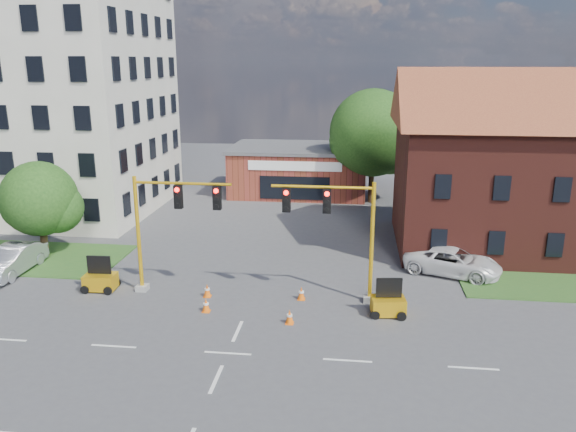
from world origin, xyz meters
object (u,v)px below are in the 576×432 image
(trailer_east, at_px, (388,304))
(pickup_white, at_px, (453,262))
(signal_mast_east, at_px, (339,227))
(trailer_west, at_px, (100,280))
(signal_mast_west, at_px, (168,221))

(trailer_east, relative_size, pickup_white, 0.33)
(signal_mast_east, xyz_separation_m, trailer_west, (-12.55, -0.23, -3.34))
(trailer_west, distance_m, pickup_white, 19.54)
(signal_mast_east, distance_m, trailer_west, 12.99)
(trailer_west, bearing_deg, trailer_east, -7.32)
(signal_mast_west, relative_size, pickup_white, 1.15)
(trailer_east, bearing_deg, signal_mast_east, 142.36)
(trailer_east, height_order, pickup_white, trailer_east)
(signal_mast_east, height_order, trailer_west, signal_mast_east)
(signal_mast_west, height_order, signal_mast_east, same)
(trailer_east, bearing_deg, pickup_white, 49.24)
(signal_mast_west, bearing_deg, pickup_white, 16.25)
(trailer_east, xyz_separation_m, pickup_white, (3.93, 5.89, 0.19))
(signal_mast_east, bearing_deg, signal_mast_west, 180.00)
(signal_mast_east, relative_size, pickup_white, 1.15)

